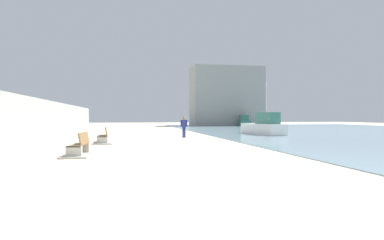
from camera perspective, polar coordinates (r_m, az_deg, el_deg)
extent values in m
plane|color=beige|center=(28.57, -9.39, -2.64)|extent=(120.00, 120.00, 0.00)
cube|color=#ADAAA3|center=(29.29, -24.23, 0.28)|extent=(0.80, 64.00, 2.94)
cube|color=#ADAAA3|center=(13.94, -19.19, -5.06)|extent=(0.62, 0.25, 0.50)
cube|color=#ADAAA3|center=(15.30, -17.97, -4.55)|extent=(0.62, 0.25, 0.50)
cube|color=olive|center=(14.61, -18.55, -4.00)|extent=(0.64, 1.64, 0.06)
cube|color=olive|center=(14.54, -17.67, -2.91)|extent=(0.31, 1.61, 0.50)
cube|color=#ADAAA3|center=(14.64, -18.55, -5.60)|extent=(1.29, 2.19, 0.08)
cube|color=#ADAAA3|center=(20.19, -14.86, -3.29)|extent=(0.61, 0.22, 0.50)
cube|color=#ADAAA3|center=(21.58, -14.76, -3.04)|extent=(0.61, 0.22, 0.50)
cube|color=olive|center=(20.87, -14.81, -2.61)|extent=(0.57, 1.62, 0.06)
cube|color=olive|center=(20.85, -14.18, -1.84)|extent=(0.23, 1.61, 0.50)
cube|color=#ADAAA3|center=(20.90, -14.81, -3.73)|extent=(1.19, 2.14, 0.08)
cylinder|color=navy|center=(25.75, -1.22, -2.10)|extent=(0.12, 0.12, 0.79)
cylinder|color=navy|center=(25.73, -1.50, -2.11)|extent=(0.12, 0.12, 0.79)
cube|color=navy|center=(25.72, -1.36, -0.60)|extent=(0.32, 0.18, 0.56)
sphere|color=#936B4C|center=(25.71, -1.36, 0.32)|extent=(0.21, 0.21, 0.21)
cylinder|color=navy|center=(25.76, -0.88, -0.54)|extent=(0.09, 0.09, 0.50)
cylinder|color=navy|center=(25.68, -1.84, -0.54)|extent=(0.09, 0.09, 0.50)
cube|color=#337060|center=(56.07, 8.57, -0.51)|extent=(2.45, 5.50, 0.95)
cube|color=#337060|center=(55.27, 8.72, 0.40)|extent=(1.48, 2.49, 0.84)
cube|color=white|center=(30.43, 11.75, -1.48)|extent=(2.23, 5.55, 0.94)
cube|color=#337060|center=(29.71, 12.55, 0.31)|extent=(1.37, 2.50, 0.98)
cube|color=black|center=(48.04, 12.35, -0.60)|extent=(2.70, 4.62, 1.13)
cube|color=#337060|center=(47.37, 12.43, 0.65)|extent=(1.55, 2.15, 0.97)
cylinder|color=silver|center=(48.30, 12.33, 3.20)|extent=(0.12, 0.12, 5.27)
cube|color=gray|center=(59.10, 5.74, 3.92)|extent=(12.00, 6.00, 10.05)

